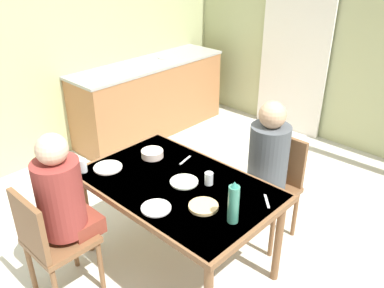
{
  "coord_description": "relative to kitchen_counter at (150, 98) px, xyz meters",
  "views": [
    {
      "loc": [
        1.86,
        -1.75,
        2.27
      ],
      "look_at": [
        0.16,
        0.06,
        0.98
      ],
      "focal_mm": 37.99,
      "sensor_mm": 36.0,
      "label": 1
    }
  ],
  "objects": [
    {
      "name": "dinner_plate_near_right",
      "position": [
        1.42,
        -1.65,
        0.28
      ],
      "size": [
        0.21,
        0.21,
        0.01
      ],
      "primitive_type": "cylinder",
      "color": "white",
      "rests_on": "dining_table"
    },
    {
      "name": "wall_back",
      "position": [
        1.78,
        1.37,
        0.88
      ],
      "size": [
        4.42,
        0.1,
        2.66
      ],
      "primitive_type": "cube",
      "color": "#ADB381",
      "rests_on": "ground_plane"
    },
    {
      "name": "kitchen_counter",
      "position": [
        0.0,
        0.0,
        0.0
      ],
      "size": [
        0.61,
        2.03,
        0.91
      ],
      "color": "#A2693F",
      "rests_on": "ground_plane"
    },
    {
      "name": "ground_plane",
      "position": [
        1.78,
        -1.35,
        -0.45
      ],
      "size": [
        7.07,
        7.07,
        0.0
      ],
      "primitive_type": "plane",
      "color": "silver"
    },
    {
      "name": "dining_table",
      "position": [
        1.94,
        -1.44,
        0.21
      ],
      "size": [
        1.39,
        0.89,
        0.73
      ],
      "color": "brown",
      "rests_on": "ground_plane"
    },
    {
      "name": "person_near_diner",
      "position": [
        1.56,
        -2.1,
        0.33
      ],
      "size": [
        0.3,
        0.37,
        0.77
      ],
      "color": "brown",
      "rests_on": "ground_plane"
    },
    {
      "name": "serving_bowl_center",
      "position": [
        1.53,
        -1.31,
        0.31
      ],
      "size": [
        0.17,
        0.17,
        0.05
      ],
      "primitive_type": "cylinder",
      "color": "#F4DBCB",
      "rests_on": "dining_table"
    },
    {
      "name": "water_bottle_green_near",
      "position": [
        2.48,
        -1.51,
        0.41
      ],
      "size": [
        0.07,
        0.07,
        0.28
      ],
      "color": "#3B856E",
      "rests_on": "dining_table"
    },
    {
      "name": "person_far_diner",
      "position": [
        2.24,
        -0.78,
        0.33
      ],
      "size": [
        0.3,
        0.37,
        0.77
      ],
      "rotation": [
        0.0,
        0.0,
        3.14
      ],
      "color": "#474756",
      "rests_on": "ground_plane"
    },
    {
      "name": "curtain_panel",
      "position": [
        1.22,
        1.27,
        0.67
      ],
      "size": [
        0.9,
        0.03,
        2.24
      ],
      "primitive_type": "cube",
      "color": "white",
      "rests_on": "ground_plane"
    },
    {
      "name": "cutlery_knife_near",
      "position": [
        1.76,
        -1.17,
        0.28
      ],
      "size": [
        0.05,
        0.15,
        0.0
      ],
      "primitive_type": "cube",
      "rotation": [
        0.0,
        0.0,
        4.94
      ],
      "color": "silver",
      "rests_on": "dining_table"
    },
    {
      "name": "cutlery_fork_near",
      "position": [
        2.52,
        -1.2,
        0.28
      ],
      "size": [
        0.11,
        0.12,
        0.0
      ],
      "primitive_type": "cube",
      "rotation": [
        0.0,
        0.0,
        5.47
      ],
      "color": "silver",
      "rests_on": "dining_table"
    },
    {
      "name": "wall_left",
      "position": [
        -0.33,
        -0.67,
        0.88
      ],
      "size": [
        0.1,
        4.08,
        2.66
      ],
      "primitive_type": "cube",
      "color": "#B1B681",
      "rests_on": "ground_plane"
    },
    {
      "name": "bread_plate_sliced",
      "position": [
        2.26,
        -1.53,
        0.29
      ],
      "size": [
        0.19,
        0.19,
        0.02
      ],
      "primitive_type": "cylinder",
      "color": "#DBB77A",
      "rests_on": "dining_table"
    },
    {
      "name": "drinking_glass_by_far_diner",
      "position": [
        1.33,
        -1.8,
        0.33
      ],
      "size": [
        0.06,
        0.06,
        0.1
      ],
      "primitive_type": "cylinder",
      "color": "silver",
      "rests_on": "dining_table"
    },
    {
      "name": "dinner_plate_near_left",
      "position": [
        2.05,
        -1.74,
        0.28
      ],
      "size": [
        0.19,
        0.19,
        0.01
      ],
      "primitive_type": "cylinder",
      "color": "white",
      "rests_on": "dining_table"
    },
    {
      "name": "chair_near_diner",
      "position": [
        1.56,
        -2.24,
        0.05
      ],
      "size": [
        0.4,
        0.4,
        0.87
      ],
      "color": "brown",
      "rests_on": "ground_plane"
    },
    {
      "name": "drinking_glass_by_near_diner",
      "position": [
        2.11,
        -1.3,
        0.32
      ],
      "size": [
        0.06,
        0.06,
        0.09
      ],
      "primitive_type": "cylinder",
      "color": "silver",
      "rests_on": "dining_table"
    },
    {
      "name": "dinner_plate_far_center",
      "position": [
        1.97,
        -1.4,
        0.28
      ],
      "size": [
        0.2,
        0.2,
        0.01
      ],
      "primitive_type": "cylinder",
      "color": "white",
      "rests_on": "dining_table"
    },
    {
      "name": "chair_far_diner",
      "position": [
        2.24,
        -0.65,
        0.05
      ],
      "size": [
        0.4,
        0.4,
        0.87
      ],
      "rotation": [
        0.0,
        0.0,
        3.14
      ],
      "color": "brown",
      "rests_on": "ground_plane"
    }
  ]
}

